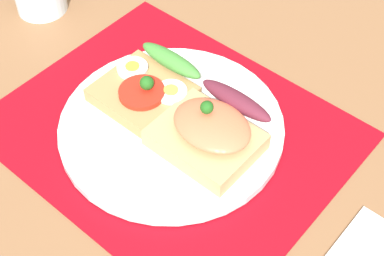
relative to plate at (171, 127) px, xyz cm
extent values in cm
cube|color=brown|center=(0.00, 0.00, -2.43)|extent=(120.00, 90.00, 3.20)
cube|color=maroon|center=(0.00, 0.00, -0.68)|extent=(36.96, 30.28, 0.30)
cylinder|color=white|center=(0.00, 0.00, 0.00)|extent=(24.91, 24.91, 1.07)
cube|color=#AB7D4B|center=(-4.89, 0.67, 1.40)|extent=(9.87, 8.87, 1.72)
cylinder|color=red|center=(-4.31, -0.44, 2.56)|extent=(5.20, 5.20, 0.60)
ellipsoid|color=#3F8233|center=(-4.89, 5.50, 3.16)|extent=(8.69, 2.20, 1.80)
sphere|color=#1E5919|center=(-4.11, 0.67, 3.66)|extent=(1.60, 1.60, 1.60)
cylinder|color=white|center=(-7.85, 2.16, 2.51)|extent=(3.60, 3.60, 0.50)
cylinder|color=yellow|center=(-7.85, 2.16, 2.84)|extent=(1.62, 1.62, 0.16)
cylinder|color=white|center=(-1.93, 2.19, 2.51)|extent=(3.60, 3.60, 0.50)
cylinder|color=yellow|center=(-1.93, 2.19, 2.84)|extent=(1.62, 1.62, 0.16)
cube|color=tan|center=(4.89, 0.44, 1.58)|extent=(10.67, 8.42, 2.10)
ellipsoid|color=#E46944|center=(5.16, 0.65, 3.55)|extent=(8.75, 6.73, 1.83)
ellipsoid|color=#5A1E2C|center=(4.89, 5.05, 3.54)|extent=(9.07, 2.20, 1.80)
sphere|color=#1E5919|center=(4.09, 1.04, 5.16)|extent=(1.40, 1.40, 1.40)
camera|label=1|loc=(28.88, -30.29, 48.36)|focal=54.02mm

